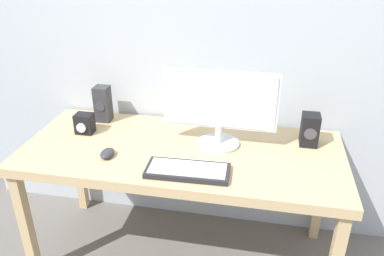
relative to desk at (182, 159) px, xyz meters
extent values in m
plane|color=slate|center=(0.00, 0.00, -0.64)|extent=(6.00, 6.00, 0.00)
cube|color=tan|center=(0.00, 0.00, 0.04)|extent=(1.61, 0.70, 0.05)
cube|color=tan|center=(-0.76, -0.30, -0.31)|extent=(0.05, 0.05, 0.65)
cube|color=tan|center=(-0.76, 0.30, -0.31)|extent=(0.05, 0.05, 0.65)
cube|color=tan|center=(0.76, 0.30, -0.31)|extent=(0.05, 0.05, 0.65)
cylinder|color=silver|center=(0.18, 0.08, 0.07)|extent=(0.21, 0.21, 0.02)
cylinder|color=silver|center=(0.18, 0.08, 0.13)|extent=(0.04, 0.04, 0.09)
cube|color=silver|center=(0.18, 0.09, 0.31)|extent=(0.57, 0.02, 0.29)
cube|color=white|center=(0.18, 0.07, 0.31)|extent=(0.54, 0.01, 0.27)
cube|color=#232328|center=(0.08, -0.22, 0.08)|extent=(0.38, 0.17, 0.02)
cube|color=silver|center=(0.08, -0.22, 0.09)|extent=(0.35, 0.14, 0.00)
ellipsoid|color=#333338|center=(-0.34, -0.15, 0.08)|extent=(0.06, 0.10, 0.04)
cube|color=black|center=(0.63, 0.17, 0.15)|extent=(0.09, 0.09, 0.17)
cylinder|color=#3F3F44|center=(0.63, 0.12, 0.15)|extent=(0.06, 0.00, 0.06)
cube|color=#333338|center=(-0.51, 0.24, 0.17)|extent=(0.08, 0.08, 0.21)
cylinder|color=#3F3F44|center=(-0.51, 0.20, 0.17)|extent=(0.06, 0.00, 0.06)
cube|color=black|center=(-0.55, 0.07, 0.12)|extent=(0.09, 0.07, 0.11)
cylinder|color=silver|center=(-0.55, 0.03, 0.11)|extent=(0.05, 0.01, 0.05)
camera|label=1|loc=(0.38, -1.67, 1.03)|focal=36.44mm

